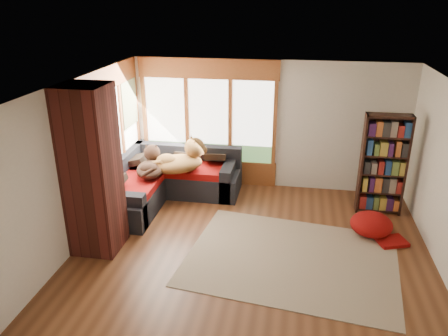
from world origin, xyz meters
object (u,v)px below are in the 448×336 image
(area_rug, at_px, (291,258))
(dog_brindle, at_px, (151,166))
(sectional_sofa, at_px, (164,180))
(dog_tan, at_px, (182,160))
(brick_chimney, at_px, (92,171))
(pouf, at_px, (371,224))
(bookshelf, at_px, (383,165))

(area_rug, relative_size, dog_brindle, 3.52)
(sectional_sofa, distance_m, dog_tan, 0.68)
(dog_tan, bearing_deg, brick_chimney, -146.62)
(area_rug, relative_size, pouf, 4.51)
(brick_chimney, distance_m, area_rug, 3.29)
(sectional_sofa, height_order, dog_brindle, dog_brindle)
(brick_chimney, relative_size, bookshelf, 1.41)
(area_rug, relative_size, dog_tan, 2.72)
(sectional_sofa, relative_size, area_rug, 0.71)
(pouf, height_order, dog_brindle, dog_brindle)
(bookshelf, bearing_deg, dog_brindle, -175.32)
(sectional_sofa, bearing_deg, bookshelf, -2.88)
(pouf, distance_m, dog_tan, 3.59)
(pouf, bearing_deg, brick_chimney, -165.49)
(brick_chimney, xyz_separation_m, pouf, (4.31, 1.12, -1.10))
(area_rug, bearing_deg, brick_chimney, -177.13)
(brick_chimney, bearing_deg, pouf, 14.51)
(area_rug, xyz_separation_m, dog_tan, (-2.16, 1.75, 0.81))
(area_rug, bearing_deg, bookshelf, 50.54)
(pouf, relative_size, dog_tan, 0.60)
(pouf, bearing_deg, area_rug, -143.17)
(sectional_sofa, height_order, area_rug, sectional_sofa)
(sectional_sofa, bearing_deg, pouf, -15.72)
(sectional_sofa, height_order, bookshelf, bookshelf)
(bookshelf, relative_size, pouf, 2.68)
(brick_chimney, height_order, dog_brindle, brick_chimney)
(area_rug, height_order, pouf, pouf)
(brick_chimney, relative_size, dog_tan, 2.27)
(dog_brindle, bearing_deg, area_rug, -128.78)
(dog_brindle, bearing_deg, sectional_sofa, -25.92)
(brick_chimney, bearing_deg, dog_brindle, 78.68)
(pouf, relative_size, dog_brindle, 0.78)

